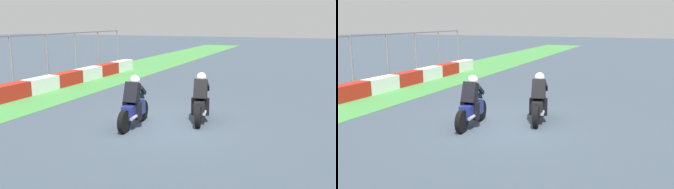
% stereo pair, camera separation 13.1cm
% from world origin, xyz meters
% --- Properties ---
extents(ground_plane, '(120.00, 120.00, 0.00)m').
position_xyz_m(ground_plane, '(0.00, 0.00, 0.00)').
color(ground_plane, '#3D4A58').
extents(rider_lane_a, '(2.03, 0.63, 1.51)m').
position_xyz_m(rider_lane_a, '(0.71, -0.81, 0.62)').
color(rider_lane_a, black).
rests_on(rider_lane_a, ground_plane).
extents(rider_lane_b, '(2.04, 0.55, 1.51)m').
position_xyz_m(rider_lane_b, '(-0.53, 0.85, 0.62)').
color(rider_lane_b, black).
rests_on(rider_lane_b, ground_plane).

